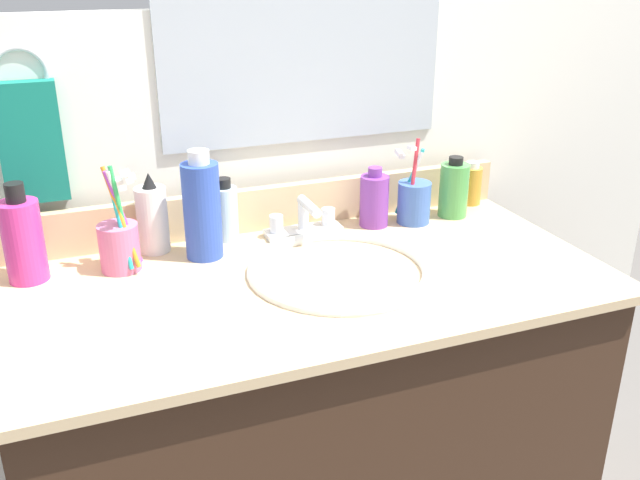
# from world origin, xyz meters

# --- Properties ---
(vanity_cabinet) EXTENTS (1.03, 0.50, 0.84)m
(vanity_cabinet) POSITION_xyz_m (0.00, 0.00, 0.42)
(vanity_cabinet) COLOR #382316
(vanity_cabinet) RESTS_ON ground_plane
(countertop) EXTENTS (1.07, 0.54, 0.02)m
(countertop) POSITION_xyz_m (0.00, 0.00, 0.85)
(countertop) COLOR #D1B284
(countertop) RESTS_ON vanity_cabinet
(backsplash) EXTENTS (1.07, 0.02, 0.09)m
(backsplash) POSITION_xyz_m (0.00, 0.26, 0.90)
(backsplash) COLOR #D1B284
(backsplash) RESTS_ON countertop
(back_wall) EXTENTS (2.17, 0.04, 1.30)m
(back_wall) POSITION_xyz_m (0.00, 0.32, 0.65)
(back_wall) COLOR white
(back_wall) RESTS_ON ground_plane
(mirror_panel) EXTENTS (0.60, 0.01, 0.56)m
(mirror_panel) POSITION_xyz_m (0.10, 0.30, 1.31)
(mirror_panel) COLOR #B2BCC6
(towel_ring) EXTENTS (0.10, 0.01, 0.10)m
(towel_ring) POSITION_xyz_m (-0.44, 0.30, 1.20)
(towel_ring) COLOR silver
(hand_towel) EXTENTS (0.11, 0.04, 0.22)m
(hand_towel) POSITION_xyz_m (-0.44, 0.28, 1.08)
(hand_towel) COLOR #147260
(sink_basin) EXTENTS (0.34, 0.34, 0.11)m
(sink_basin) POSITION_xyz_m (0.06, 0.00, 0.83)
(sink_basin) COLOR white
(sink_basin) RESTS_ON countertop
(faucet) EXTENTS (0.16, 0.10, 0.08)m
(faucet) POSITION_xyz_m (0.06, 0.19, 0.89)
(faucet) COLOR silver
(faucet) RESTS_ON countertop
(bottle_toner_green) EXTENTS (0.06, 0.06, 0.13)m
(bottle_toner_green) POSITION_xyz_m (0.40, 0.18, 0.92)
(bottle_toner_green) COLOR #4C9E4C
(bottle_toner_green) RESTS_ON countertop
(bottle_soap_pink) EXTENTS (0.07, 0.07, 0.18)m
(bottle_soap_pink) POSITION_xyz_m (-0.47, 0.17, 0.94)
(bottle_soap_pink) COLOR #D8338C
(bottle_soap_pink) RESTS_ON countertop
(bottle_oil_amber) EXTENTS (0.05, 0.05, 0.10)m
(bottle_oil_amber) POSITION_xyz_m (0.48, 0.24, 0.91)
(bottle_oil_amber) COLOR gold
(bottle_oil_amber) RESTS_ON countertop
(bottle_lotion_white) EXTENTS (0.06, 0.06, 0.16)m
(bottle_lotion_white) POSITION_xyz_m (-0.24, 0.22, 0.93)
(bottle_lotion_white) COLOR white
(bottle_lotion_white) RESTS_ON countertop
(bottle_cream_purple) EXTENTS (0.06, 0.06, 0.13)m
(bottle_cream_purple) POSITION_xyz_m (0.21, 0.19, 0.92)
(bottle_cream_purple) COLOR #7A3899
(bottle_cream_purple) RESTS_ON countertop
(bottle_shampoo_blue) EXTENTS (0.07, 0.07, 0.21)m
(bottle_shampoo_blue) POSITION_xyz_m (-0.16, 0.16, 0.96)
(bottle_shampoo_blue) COLOR #2D4CB2
(bottle_shampoo_blue) RESTS_ON countertop
(bottle_gel_clear) EXTENTS (0.05, 0.05, 0.13)m
(bottle_gel_clear) POSITION_xyz_m (-0.10, 0.23, 0.92)
(bottle_gel_clear) COLOR silver
(bottle_gel_clear) RESTS_ON countertop
(cup_blue_plastic) EXTENTS (0.07, 0.08, 0.18)m
(cup_blue_plastic) POSITION_xyz_m (0.30, 0.18, 0.91)
(cup_blue_plastic) COLOR #3F66B7
(cup_blue_plastic) RESTS_ON countertop
(cup_pink) EXTENTS (0.08, 0.08, 0.20)m
(cup_pink) POSITION_xyz_m (-0.31, 0.16, 0.91)
(cup_pink) COLOR #D16693
(cup_pink) RESTS_ON countertop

